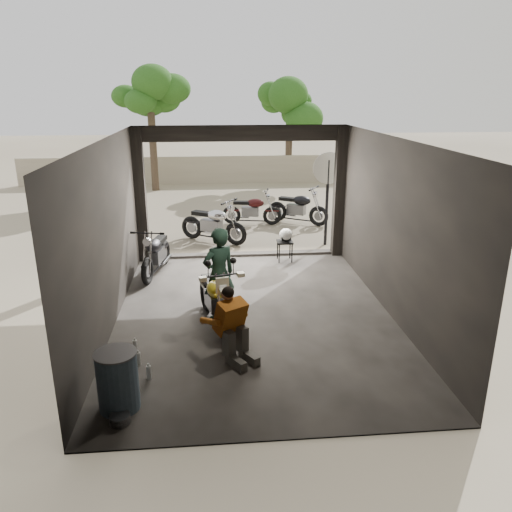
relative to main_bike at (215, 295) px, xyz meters
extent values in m
plane|color=#7A6D56|center=(0.72, 0.32, -0.58)|extent=(80.00, 80.00, 0.00)
cube|color=#2D2B28|center=(0.72, 0.32, -0.57)|extent=(5.00, 7.00, 0.02)
plane|color=black|center=(0.72, 0.32, 2.62)|extent=(7.00, 7.00, 0.00)
cube|color=black|center=(0.72, -3.18, 1.02)|extent=(5.00, 0.02, 3.20)
cube|color=black|center=(-1.78, 0.32, 1.02)|extent=(0.02, 7.00, 3.20)
cube|color=black|center=(3.22, 0.32, 1.02)|extent=(0.02, 7.00, 3.20)
cube|color=black|center=(-1.66, 3.70, 1.02)|extent=(0.24, 0.24, 3.20)
cube|color=black|center=(3.10, 3.70, 1.02)|extent=(0.24, 0.24, 3.20)
cube|color=black|center=(0.72, 3.74, 2.44)|extent=(5.00, 0.16, 0.36)
cube|color=#2D2B28|center=(0.72, 3.82, -0.54)|extent=(5.00, 0.25, 0.08)
cube|color=gray|center=(0.72, 14.32, 0.02)|extent=(18.00, 0.30, 1.20)
cylinder|color=#382B1E|center=(-2.28, 12.82, 1.22)|extent=(0.30, 0.30, 3.58)
ellipsoid|color=#1E4C14|center=(-2.28, 12.82, 3.46)|extent=(2.20, 2.20, 3.14)
cylinder|color=#382B1E|center=(3.52, 14.32, 1.02)|extent=(0.30, 0.30, 3.20)
ellipsoid|color=#1E4C14|center=(3.52, 14.32, 3.02)|extent=(2.20, 2.20, 2.80)
imported|color=black|center=(0.09, 0.24, 0.29)|extent=(0.75, 0.66, 1.72)
cube|color=black|center=(1.73, 3.32, -0.08)|extent=(0.37, 0.37, 0.04)
cylinder|color=black|center=(1.58, 3.17, -0.33)|extent=(0.03, 0.03, 0.50)
cylinder|color=black|center=(1.89, 3.17, -0.33)|extent=(0.03, 0.03, 0.50)
cylinder|color=black|center=(1.58, 3.47, -0.33)|extent=(0.03, 0.03, 0.50)
cylinder|color=black|center=(1.89, 3.47, -0.33)|extent=(0.03, 0.03, 0.50)
ellipsoid|color=silver|center=(1.76, 3.35, 0.09)|extent=(0.37, 0.39, 0.30)
cylinder|color=#3C5266|center=(-1.28, -2.35, -0.17)|extent=(0.69, 0.69, 0.82)
cylinder|color=black|center=(3.03, 4.59, 0.56)|extent=(0.08, 0.08, 2.27)
cylinder|color=silver|center=(3.03, 4.57, 1.49)|extent=(0.82, 0.03, 0.82)
camera|label=1|loc=(-0.02, -8.06, 3.40)|focal=35.00mm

